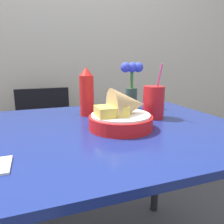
% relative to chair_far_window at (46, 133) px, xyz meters
% --- Properties ---
extents(wall_window, '(7.00, 0.06, 2.60)m').
position_rel_chair_far_window_xyz_m(wall_window, '(0.19, 0.32, 0.80)').
color(wall_window, '#B7B2A3').
rests_on(wall_window, ground_plane).
extents(dining_table, '(1.09, 0.88, 0.77)m').
position_rel_chair_far_window_xyz_m(dining_table, '(0.19, -0.87, 0.17)').
color(dining_table, navy).
rests_on(dining_table, ground_plane).
extents(chair_far_window, '(0.40, 0.40, 0.82)m').
position_rel_chair_far_window_xyz_m(chair_far_window, '(0.00, 0.00, 0.00)').
color(chair_far_window, black).
rests_on(chair_far_window, ground_plane).
extents(food_basket, '(0.25, 0.25, 0.16)m').
position_rel_chair_far_window_xyz_m(food_basket, '(0.25, -0.92, 0.33)').
color(food_basket, red).
rests_on(food_basket, dining_table).
extents(ketchup_bottle, '(0.07, 0.07, 0.23)m').
position_rel_chair_far_window_xyz_m(ketchup_bottle, '(0.17, -0.66, 0.39)').
color(ketchup_bottle, red).
rests_on(ketchup_bottle, dining_table).
extents(drink_cup, '(0.10, 0.10, 0.24)m').
position_rel_chair_far_window_xyz_m(drink_cup, '(0.44, -0.82, 0.35)').
color(drink_cup, red).
rests_on(drink_cup, dining_table).
extents(flower_vase, '(0.13, 0.06, 0.25)m').
position_rel_chair_far_window_xyz_m(flower_vase, '(0.44, -0.59, 0.42)').
color(flower_vase, '#2D4738').
rests_on(flower_vase, dining_table).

